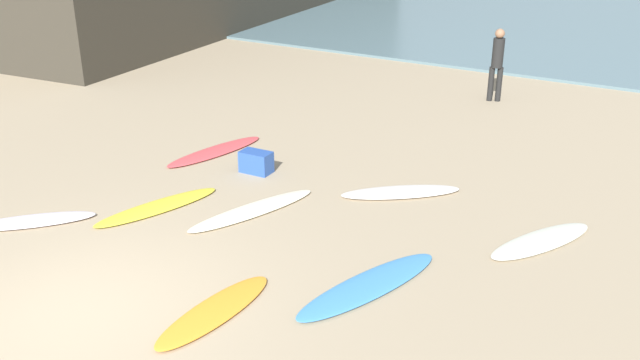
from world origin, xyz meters
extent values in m
plane|color=tan|center=(0.00, 0.00, 0.00)|extent=(120.00, 120.00, 0.00)
ellipsoid|color=#DD4C50|center=(-2.12, 5.42, 0.03)|extent=(0.98, 2.41, 0.06)
ellipsoid|color=white|center=(1.96, 5.48, 0.04)|extent=(1.99, 1.77, 0.08)
ellipsoid|color=silver|center=(4.54, 4.94, 0.03)|extent=(1.41, 2.09, 0.07)
ellipsoid|color=white|center=(-2.63, 1.41, 0.04)|extent=(1.72, 1.78, 0.08)
ellipsoid|color=orange|center=(1.48, 0.93, 0.03)|extent=(0.67, 2.03, 0.06)
ellipsoid|color=#4691DA|center=(2.88, 2.47, 0.04)|extent=(1.32, 2.58, 0.07)
ellipsoid|color=#EDE4C6|center=(0.15, 3.57, 0.03)|extent=(1.24, 2.50, 0.06)
ellipsoid|color=yellow|center=(-1.29, 2.85, 0.03)|extent=(1.16, 2.33, 0.06)
cylinder|color=black|center=(1.45, 11.87, 0.43)|extent=(0.14, 0.14, 0.86)
cylinder|color=black|center=(1.64, 11.94, 0.43)|extent=(0.14, 0.14, 0.86)
cylinder|color=black|center=(1.55, 11.91, 1.21)|extent=(0.36, 0.36, 0.71)
sphere|color=#9E7051|center=(1.55, 11.91, 1.69)|extent=(0.23, 0.23, 0.23)
cube|color=#2D56B2|center=(-0.80, 5.01, 0.20)|extent=(0.60, 0.37, 0.41)
camera|label=1|loc=(6.42, -4.72, 4.97)|focal=38.84mm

